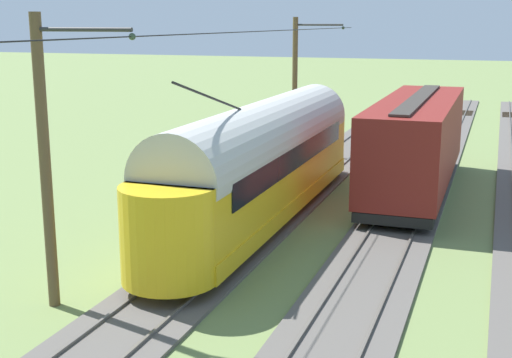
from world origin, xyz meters
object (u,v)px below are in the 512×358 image
object	(u,v)px
catenary_pole_mid_near	(47,159)
coach_adjacent	(416,142)
vintage_streetcar	(263,159)
catenary_pole_foreground	(296,84)

from	to	relation	value
catenary_pole_mid_near	coach_adjacent	bearing A→B (deg)	-115.42
catenary_pole_mid_near	vintage_streetcar	bearing A→B (deg)	-105.23
coach_adjacent	catenary_pole_mid_near	size ratio (longest dim) A/B	1.75
vintage_streetcar	catenary_pole_mid_near	size ratio (longest dim) A/B	2.42
coach_adjacent	catenary_pole_mid_near	xyz separation A→B (m)	(7.12, 14.98, 1.63)
catenary_pole_foreground	vintage_streetcar	bearing A→B (deg)	101.02
catenary_pole_foreground	catenary_pole_mid_near	world-z (taller)	same
vintage_streetcar	coach_adjacent	world-z (taller)	vintage_streetcar
coach_adjacent	catenary_pole_foreground	size ratio (longest dim) A/B	1.75
vintage_streetcar	catenary_pole_foreground	world-z (taller)	catenary_pole_foreground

